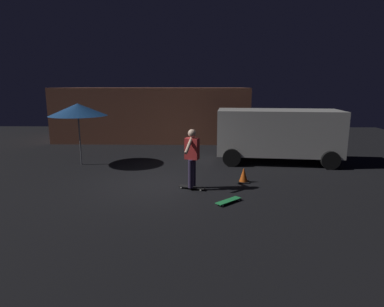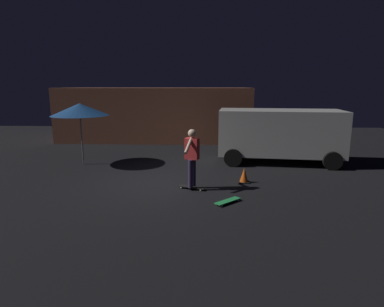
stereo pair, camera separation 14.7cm
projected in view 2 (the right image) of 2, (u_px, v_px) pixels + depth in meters
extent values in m
plane|color=black|center=(158.00, 183.00, 9.84)|extent=(28.00, 28.00, 0.00)
cube|color=#B76B4C|center=(157.00, 113.00, 18.16)|extent=(10.19, 4.35, 2.84)
cube|color=silver|center=(280.00, 132.00, 12.36)|extent=(4.76, 2.34, 1.70)
cube|color=black|center=(343.00, 124.00, 11.98)|extent=(0.23, 1.75, 0.64)
cylinder|color=black|center=(319.00, 150.00, 13.26)|extent=(0.68, 0.28, 0.66)
cylinder|color=black|center=(332.00, 161.00, 11.34)|extent=(0.68, 0.28, 0.66)
cylinder|color=black|center=(234.00, 148.00, 13.74)|extent=(0.68, 0.28, 0.66)
cylinder|color=black|center=(233.00, 158.00, 11.82)|extent=(0.68, 0.28, 0.66)
cylinder|color=slate|center=(82.00, 136.00, 12.00)|extent=(0.05, 0.05, 2.20)
cone|color=#1E4C8C|center=(80.00, 109.00, 11.80)|extent=(2.10, 2.10, 0.45)
cube|color=black|center=(192.00, 187.00, 9.27)|extent=(0.80, 0.45, 0.02)
sphere|color=silver|center=(203.00, 188.00, 9.24)|extent=(0.05, 0.05, 0.05)
sphere|color=silver|center=(201.00, 190.00, 9.09)|extent=(0.05, 0.05, 0.05)
sphere|color=silver|center=(184.00, 186.00, 9.46)|extent=(0.05, 0.05, 0.05)
sphere|color=silver|center=(181.00, 188.00, 9.31)|extent=(0.05, 0.05, 0.05)
cube|color=green|center=(228.00, 201.00, 8.15)|extent=(0.71, 0.68, 0.02)
sphere|color=silver|center=(222.00, 206.00, 7.90)|extent=(0.05, 0.05, 0.05)
sphere|color=silver|center=(217.00, 204.00, 8.03)|extent=(0.05, 0.05, 0.05)
sphere|color=silver|center=(238.00, 200.00, 8.28)|extent=(0.05, 0.05, 0.05)
sphere|color=silver|center=(233.00, 199.00, 8.41)|extent=(0.05, 0.05, 0.05)
cylinder|color=#382D4C|center=(193.00, 172.00, 9.28)|extent=(0.14, 0.14, 0.82)
cylinder|color=#382D4C|center=(191.00, 174.00, 9.08)|extent=(0.14, 0.14, 0.82)
cube|color=red|center=(192.00, 149.00, 9.03)|extent=(0.43, 0.34, 0.60)
sphere|color=beige|center=(192.00, 133.00, 8.95)|extent=(0.23, 0.23, 0.23)
cylinder|color=beige|center=(195.00, 142.00, 9.20)|extent=(0.27, 0.54, 0.46)
cylinder|color=beige|center=(189.00, 145.00, 8.80)|extent=(0.27, 0.54, 0.46)
cube|color=black|center=(244.00, 182.00, 9.91)|extent=(0.34, 0.34, 0.03)
cone|color=#EA5914|center=(244.00, 175.00, 9.87)|extent=(0.28, 0.28, 0.46)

